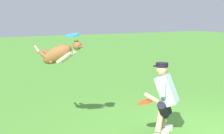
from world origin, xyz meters
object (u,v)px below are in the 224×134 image
at_px(frisbee_flying, 72,35).
at_px(dog, 59,54).
at_px(frisbee_held, 145,102).
at_px(person, 165,96).

bearing_deg(frisbee_flying, dog, -61.99).
bearing_deg(frisbee_held, person, 164.70).
height_order(person, frisbee_flying, frisbee_flying).
relative_size(frisbee_flying, frisbee_held, 1.01).
relative_size(person, frisbee_flying, 5.02).
xyz_separation_m(frisbee_flying, frisbee_held, (-0.88, 1.09, -1.15)).
xyz_separation_m(person, frisbee_flying, (1.25, -1.19, 1.07)).
distance_m(frisbee_flying, frisbee_held, 1.81).
xyz_separation_m(person, frisbee_held, (0.37, -0.10, -0.09)).
xyz_separation_m(dog, frisbee_flying, (-0.15, 0.28, 0.37)).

